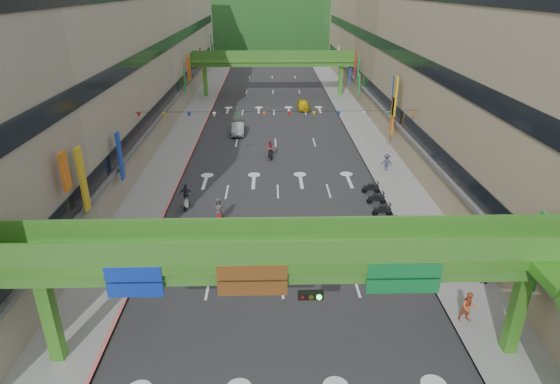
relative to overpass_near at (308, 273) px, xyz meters
name	(u,v)px	position (x,y,z in m)	size (l,w,h in m)	color
road_slab	(274,120)	(-0.93, 44.62, -5.20)	(18.00, 140.00, 0.02)	#28282B
sidewalk_left	(193,120)	(-11.93, 44.62, -5.13)	(4.00, 140.00, 0.15)	gray
sidewalk_right	(355,119)	(10.07, 44.62, -5.13)	(4.00, 140.00, 0.15)	gray
curb_left	(207,120)	(-10.03, 44.62, -5.12)	(0.20, 140.00, 0.18)	#CC5959
curb_right	(341,119)	(8.17, 44.62, -5.12)	(0.20, 140.00, 0.18)	gray
building_row_left	(124,48)	(-19.86, 44.62, 4.25)	(12.80, 95.00, 19.00)	#9E937F
building_row_right	(422,47)	(18.00, 44.62, 4.25)	(12.80, 95.00, 19.00)	gray
overpass_near	(308,273)	(0.00, 0.00, 0.00)	(28.00, 12.27, 7.10)	#4C9E2D
overpass_far	(273,62)	(-0.93, 59.62, 0.20)	(28.00, 2.20, 7.10)	#4C9E2D
hill_left	(227,37)	(-15.93, 154.62, -5.21)	(168.00, 140.00, 112.00)	#1C4419
hill_right	(334,32)	(24.07, 174.62, -5.21)	(208.00, 176.00, 128.00)	#1C4419
bunting_string	(277,114)	(-0.93, 24.62, 0.75)	(26.00, 0.36, 0.47)	black
scooter_rider_mid	(270,149)	(-1.53, 29.20, -4.19)	(0.88, 1.60, 1.97)	black
scooter_rider_left	(186,196)	(-8.43, 17.44, -4.12)	(1.09, 1.60, 2.14)	gray
scooter_rider_far	(219,211)	(-5.54, 14.78, -4.16)	(0.91, 1.60, 2.06)	maroon
parked_scooter_row	(386,216)	(7.20, 14.55, -4.68)	(1.60, 11.55, 1.08)	black
car_silver	(238,129)	(-5.44, 38.13, -4.50)	(1.49, 4.26, 1.40)	gray
car_yellow	(303,105)	(3.35, 50.26, -4.50)	(1.67, 4.14, 1.41)	yellow
pedestrian_red	(468,309)	(8.87, 2.83, -4.32)	(0.86, 0.67, 1.78)	#BE502F
pedestrian_dark	(484,272)	(11.27, 6.36, -4.36)	(0.99, 0.41, 1.69)	black
pedestrian_blue	(386,164)	(9.69, 25.14, -4.37)	(0.78, 0.50, 1.67)	#2C334F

